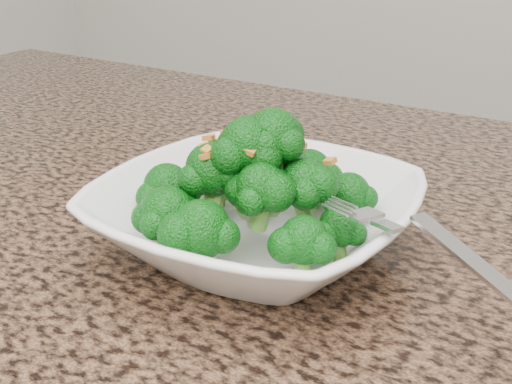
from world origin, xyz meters
The scene contains 5 objects.
granite_counter centered at (0.00, 0.30, 0.89)m, with size 1.64×1.04×0.03m, color brown.
bowl centered at (0.00, 0.36, 0.93)m, with size 0.23×0.23×0.06m, color white.
broccoli_pile centered at (0.00, 0.36, 0.99)m, with size 0.20×0.20×0.07m, color #0A590E, non-canonical shape.
garlic_topping centered at (0.00, 0.36, 1.03)m, with size 0.12×0.12×0.01m, color orange, non-canonical shape.
fork centered at (0.12, 0.34, 0.96)m, with size 0.17×0.03×0.01m, color silver, non-canonical shape.
Camera 1 is at (0.23, 0.00, 1.13)m, focal length 45.00 mm.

